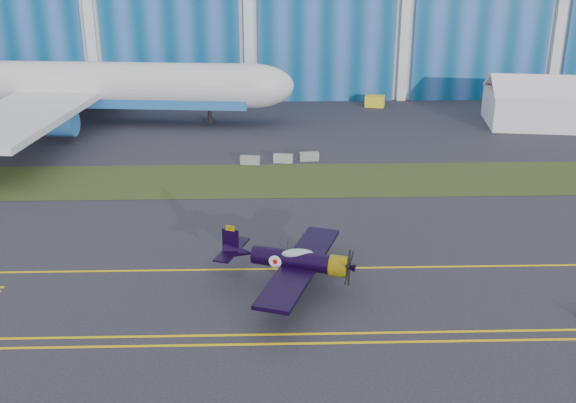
{
  "coord_description": "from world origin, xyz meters",
  "views": [
    {
      "loc": [
        2.74,
        -47.42,
        21.31
      ],
      "look_at": [
        4.13,
        1.04,
        2.76
      ],
      "focal_mm": 42.0,
      "sensor_mm": 36.0,
      "label": 1
    }
  ],
  "objects_px": {
    "jetliner": "(67,35)",
    "tug": "(375,101)",
    "warbird": "(292,260)",
    "tent": "(544,100)",
    "shipping_container": "(202,96)"
  },
  "relations": [
    {
      "from": "jetliner",
      "to": "tug",
      "type": "xyz_separation_m",
      "value": [
        39.48,
        7.49,
        -10.1
      ]
    },
    {
      "from": "warbird",
      "to": "tug",
      "type": "height_order",
      "value": "warbird"
    },
    {
      "from": "jetliner",
      "to": "tent",
      "type": "distance_m",
      "value": 59.59
    },
    {
      "from": "warbird",
      "to": "jetliner",
      "type": "relative_size",
      "value": 0.22
    },
    {
      "from": "tent",
      "to": "tug",
      "type": "xyz_separation_m",
      "value": [
        -19.53,
        10.63,
        -2.4
      ]
    },
    {
      "from": "warbird",
      "to": "tug",
      "type": "bearing_deg",
      "value": 95.0
    },
    {
      "from": "tug",
      "to": "tent",
      "type": "bearing_deg",
      "value": -14.43
    },
    {
      "from": "jetliner",
      "to": "shipping_container",
      "type": "relative_size",
      "value": 10.13
    },
    {
      "from": "warbird",
      "to": "shipping_container",
      "type": "xyz_separation_m",
      "value": [
        -10.84,
        54.36,
        -0.71
      ]
    },
    {
      "from": "warbird",
      "to": "tent",
      "type": "relative_size",
      "value": 0.99
    },
    {
      "from": "tug",
      "to": "jetliner",
      "type": "bearing_deg",
      "value": -155.14
    },
    {
      "from": "warbird",
      "to": "jetliner",
      "type": "bearing_deg",
      "value": 138.9
    },
    {
      "from": "jetliner",
      "to": "warbird",
      "type": "bearing_deg",
      "value": -54.6
    },
    {
      "from": "tent",
      "to": "tug",
      "type": "height_order",
      "value": "tent"
    },
    {
      "from": "jetliner",
      "to": "tent",
      "type": "xyz_separation_m",
      "value": [
        59.01,
        -3.14,
        -7.7
      ]
    }
  ]
}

